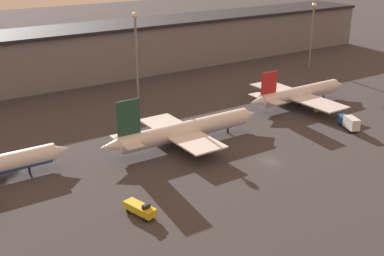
# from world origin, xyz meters

# --- Properties ---
(ground) EXTENTS (600.00, 600.00, 0.00)m
(ground) POSITION_xyz_m (0.00, 0.00, 0.00)
(ground) COLOR #383538
(terminal_building) EXTENTS (245.91, 22.95, 18.32)m
(terminal_building) POSITION_xyz_m (0.00, 90.13, 9.21)
(terminal_building) COLOR slate
(terminal_building) RESTS_ON ground
(airplane_1) EXTENTS (44.35, 26.80, 13.88)m
(airplane_1) POSITION_xyz_m (-10.63, 19.14, 3.59)
(airplane_1) COLOR white
(airplane_1) RESTS_ON ground
(airplane_2) EXTENTS (38.27, 33.20, 12.01)m
(airplane_2) POSITION_xyz_m (34.31, 25.58, 3.51)
(airplane_2) COLOR silver
(airplane_2) RESTS_ON ground
(service_vehicle_2) EXTENTS (5.03, 8.09, 3.63)m
(service_vehicle_2) POSITION_xyz_m (30.75, 3.60, 2.01)
(service_vehicle_2) COLOR #195199
(service_vehicle_2) RESTS_ON ground
(service_vehicle_4) EXTENTS (3.87, 7.00, 2.90)m
(service_vehicle_4) POSITION_xyz_m (-35.12, -4.10, 1.37)
(service_vehicle_4) COLOR gold
(service_vehicle_4) RESTS_ON ground
(lamp_post_1) EXTENTS (1.80, 1.80, 27.05)m
(lamp_post_1) POSITION_xyz_m (-3.73, 56.78, 17.02)
(lamp_post_1) COLOR slate
(lamp_post_1) RESTS_ON ground
(lamp_post_2) EXTENTS (1.80, 1.80, 24.81)m
(lamp_post_2) POSITION_xyz_m (71.62, 56.78, 15.80)
(lamp_post_2) COLOR slate
(lamp_post_2) RESTS_ON ground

